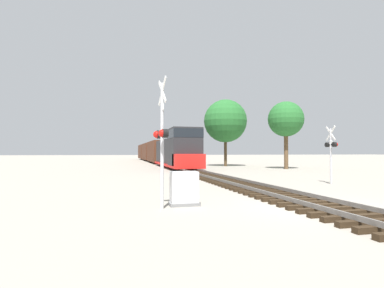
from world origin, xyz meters
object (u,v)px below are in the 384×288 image
Objects in this scene: freight_train at (155,152)px; tree_far_right at (286,120)px; crossing_signal_far at (331,148)px; crossing_signal_near at (161,136)px; relay_cabinet at (184,189)px; tree_mid_background at (225,121)px.

tree_far_right is (12.16, -26.38, 3.77)m from freight_train.
crossing_signal_far is (5.96, -41.78, 0.18)m from freight_train.
crossing_signal_near is 12.65m from crossing_signal_far.
tree_far_right is at bearing 132.29° from crossing_signal_near.
crossing_signal_near is at bearing 119.96° from crossing_signal_far.
tree_mid_background is at bearing 67.10° from relay_cabinet.
freight_train is 16.57× the size of crossing_signal_far.
tree_far_right is at bearing -61.85° from tree_mid_background.
tree_mid_background is at bearing -66.89° from freight_train.
freight_train is at bearing 84.55° from relay_cabinet.
crossing_signal_near is (-5.39, -47.37, 0.50)m from freight_train.
freight_train is at bearing 11.84° from crossing_signal_far.
crossing_signal_far is 24.14m from tree_mid_background.
crossing_signal_far is 11.73m from relay_cabinet.
crossing_signal_near reaches higher than crossing_signal_far.
crossing_signal_near is 3.64× the size of relay_cabinet.
tree_far_right is (6.20, 15.40, 3.59)m from crossing_signal_far.
tree_mid_background reaches higher than tree_far_right.
relay_cabinet is 0.16× the size of tree_far_right.
crossing_signal_far is at bearing 26.12° from relay_cabinet.
crossing_signal_far is at bearing -81.88° from freight_train.
tree_far_right is (16.63, 20.51, 5.18)m from relay_cabinet.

